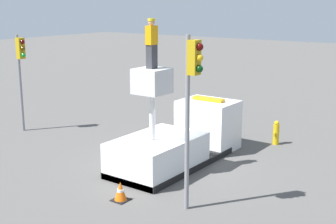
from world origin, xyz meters
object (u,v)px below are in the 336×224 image
at_px(worker, 152,44).
at_px(traffic_light_across, 21,63).
at_px(bucket_truck, 179,140).
at_px(traffic_cone_rear, 120,192).
at_px(fire_hydrant, 276,133).
at_px(traffic_light_pole, 192,89).

relative_size(worker, traffic_light_across, 0.37).
distance_m(bucket_truck, traffic_cone_rear, 4.36).
bearing_deg(traffic_cone_rear, fire_hydrant, -10.24).
relative_size(worker, traffic_light_pole, 0.33).
bearing_deg(traffic_light_across, bucket_truck, -85.10).
xyz_separation_m(traffic_light_pole, traffic_light_across, (2.77, 11.63, -0.42)).
height_order(bucket_truck, traffic_light_across, traffic_light_across).
bearing_deg(worker, bucket_truck, 0.00).
relative_size(worker, fire_hydrant, 1.59).
xyz_separation_m(bucket_truck, worker, (-1.75, 0.00, 3.97)).
bearing_deg(traffic_cone_rear, traffic_light_pole, -71.23).
relative_size(traffic_light_pole, traffic_light_across, 1.13).
relative_size(fire_hydrant, traffic_cone_rear, 1.72).
height_order(traffic_light_pole, traffic_light_across, traffic_light_pole).
relative_size(traffic_light_pole, fire_hydrant, 4.90).
bearing_deg(traffic_light_pole, worker, 58.07).
relative_size(bucket_truck, worker, 3.66).
xyz_separation_m(worker, traffic_cone_rear, (-2.52, -0.64, -4.54)).
xyz_separation_m(bucket_truck, fire_hydrant, (4.46, -2.21, -0.34)).
height_order(worker, fire_hydrant, worker).
bearing_deg(worker, traffic_light_across, 83.52).
distance_m(fire_hydrant, traffic_cone_rear, 8.87).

